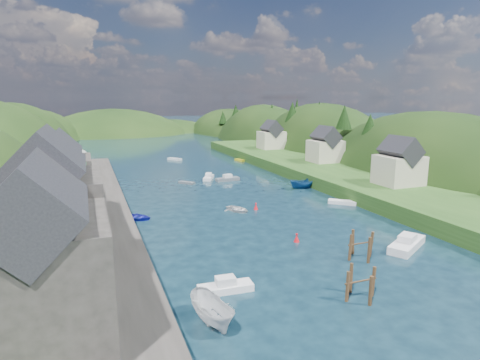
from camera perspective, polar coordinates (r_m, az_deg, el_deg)
name	(u,v)px	position (r m, az deg, el deg)	size (l,w,h in m)	color
ground	(203,179)	(86.35, -5.26, 0.15)	(600.00, 600.00, 0.00)	black
hillside_right	(320,177)	(128.65, 11.25, 0.41)	(36.00, 245.56, 48.00)	black
far_hills	(138,154)	(208.77, -14.27, 3.59)	(103.00, 68.00, 44.00)	black
hill_trees	(190,123)	(99.22, -7.11, 8.09)	(91.27, 152.27, 12.27)	black
quay_left	(84,230)	(53.95, -21.36, -6.58)	(12.00, 110.00, 2.00)	#2D2B28
terrace_left_grass	(20,234)	(54.47, -28.79, -6.80)	(12.00, 110.00, 2.50)	#234719
quayside_buildings	(54,213)	(39.29, -24.89, -4.28)	(8.00, 35.84, 12.90)	#2D2B28
boat_sheds	(68,171)	(71.53, -23.24, 1.15)	(7.00, 21.00, 7.50)	#2D2D30
terrace_right	(329,174)	(87.51, 12.55, 0.87)	(16.00, 120.00, 2.40)	#234719
right_bank_cottages	(321,147)	(95.33, 11.42, 4.61)	(9.00, 59.24, 8.41)	beige
piling_cluster_near	(360,287)	(37.33, 16.73, -14.35)	(3.22, 3.00, 3.29)	#382314
piling_cluster_far	(361,248)	(45.84, 16.78, -9.27)	(3.26, 3.04, 3.45)	#382314
channel_buoy_near	(297,238)	(49.42, 8.06, -8.17)	(0.70, 0.70, 1.10)	red
channel_buoy_far	(256,207)	(62.58, 2.28, -3.80)	(0.70, 0.70, 1.10)	red
moored_boats	(267,219)	(55.96, 3.91, -5.55)	(37.75, 95.33, 2.26)	silver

